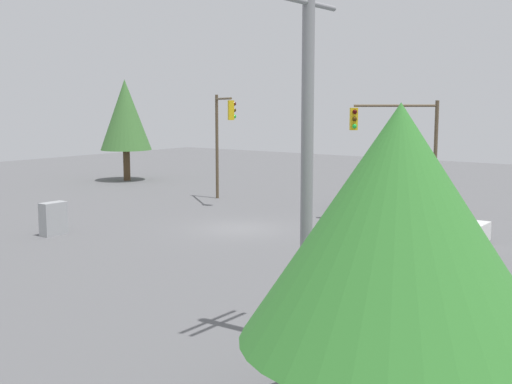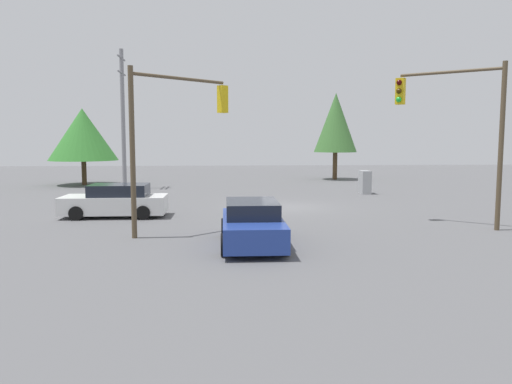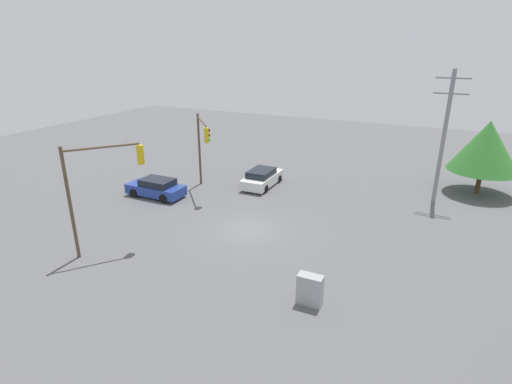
% 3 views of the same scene
% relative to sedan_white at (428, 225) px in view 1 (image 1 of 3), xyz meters
% --- Properties ---
extents(ground_plane, '(80.00, 80.00, 0.00)m').
position_rel_sedan_white_xyz_m(ground_plane, '(-2.59, 7.86, -0.68)').
color(ground_plane, '#5B5B5E').
extents(sedan_white, '(2.05, 4.44, 1.42)m').
position_rel_sedan_white_xyz_m(sedan_white, '(0.00, 0.00, 0.00)').
color(sedan_white, silver).
rests_on(sedan_white, ground_plane).
extents(sedan_blue, '(4.44, 1.98, 1.40)m').
position_rel_sedan_white_xyz_m(sedan_blue, '(6.25, 5.62, -0.00)').
color(sedan_blue, '#233D93').
rests_on(sedan_blue, ground_plane).
extents(traffic_signal_main, '(2.66, 3.30, 6.17)m').
position_rel_sedan_white_xyz_m(traffic_signal_main, '(3.20, 13.62, 3.56)').
color(traffic_signal_main, brown).
rests_on(traffic_signal_main, ground_plane).
extents(traffic_signal_cross, '(3.00, 3.34, 5.79)m').
position_rel_sedan_white_xyz_m(traffic_signal_cross, '(3.68, 2.94, 3.33)').
color(traffic_signal_cross, brown).
rests_on(traffic_signal_cross, ground_plane).
extents(utility_pole_tall, '(2.20, 0.28, 9.40)m').
position_rel_sedan_white_xyz_m(utility_pole_tall, '(-12.84, -2.13, 4.31)').
color(utility_pole_tall, gray).
rests_on(utility_pole_tall, ground_plane).
extents(electrical_cabinet, '(1.11, 0.56, 1.43)m').
position_rel_sedan_white_xyz_m(electrical_cabinet, '(-8.49, 13.43, 0.03)').
color(electrical_cabinet, '#9EA0A3').
rests_on(electrical_cabinet, ground_plane).
extents(tree_corner, '(5.03, 5.03, 5.64)m').
position_rel_sedan_white_xyz_m(tree_corner, '(-15.81, -5.68, 3.04)').
color(tree_corner, '#4C3823').
rests_on(tree_corner, ground_plane).
extents(tree_far, '(3.73, 3.73, 7.41)m').
position_rel_sedan_white_xyz_m(tree_far, '(7.15, 26.13, 4.13)').
color(tree_far, '#4C3823').
rests_on(tree_far, ground_plane).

